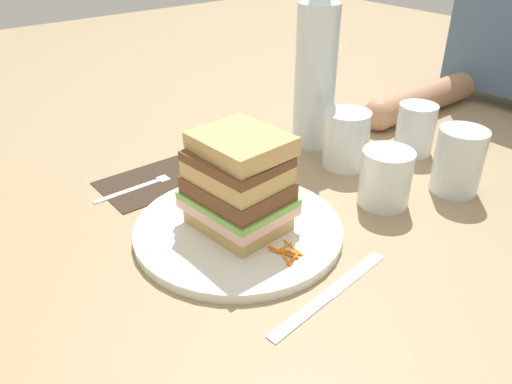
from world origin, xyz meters
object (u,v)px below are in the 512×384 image
(napkin_dark, at_px, (159,180))
(empty_tumbler_1, at_px, (415,129))
(sandwich, at_px, (238,184))
(knife, at_px, (327,295))
(main_plate, at_px, (238,229))
(juice_glass, at_px, (385,181))
(fork, at_px, (146,182))
(empty_tumbler_2, at_px, (458,161))
(water_bottle, at_px, (316,68))
(empty_tumbler_0, at_px, (346,139))

(napkin_dark, bearing_deg, empty_tumbler_1, 65.13)
(sandwich, bearing_deg, empty_tumbler_1, 91.44)
(sandwich, xyz_separation_m, napkin_dark, (-0.20, -0.01, -0.07))
(napkin_dark, distance_m, knife, 0.36)
(main_plate, distance_m, juice_glass, 0.23)
(main_plate, xyz_separation_m, empty_tumbler_1, (-0.01, 0.39, 0.04))
(sandwich, bearing_deg, napkin_dark, -176.38)
(fork, bearing_deg, empty_tumbler_2, 49.58)
(juice_glass, height_order, water_bottle, water_bottle)
(juice_glass, bearing_deg, main_plate, -107.94)
(knife, bearing_deg, empty_tumbler_1, 114.06)
(empty_tumbler_0, bearing_deg, main_plate, -78.99)
(sandwich, bearing_deg, fork, -169.92)
(napkin_dark, relative_size, fork, 1.08)
(empty_tumbler_2, bearing_deg, fork, -130.42)
(juice_glass, distance_m, empty_tumbler_1, 0.19)
(knife, relative_size, water_bottle, 0.65)
(knife, xyz_separation_m, empty_tumbler_0, (-0.21, 0.25, 0.05))
(juice_glass, bearing_deg, knife, -65.95)
(knife, bearing_deg, napkin_dark, -177.59)
(fork, relative_size, empty_tumbler_1, 1.89)
(main_plate, xyz_separation_m, juice_glass, (0.07, 0.21, 0.03))
(fork, relative_size, knife, 0.83)
(empty_tumbler_2, bearing_deg, empty_tumbler_0, -157.10)
(napkin_dark, distance_m, juice_glass, 0.35)
(napkin_dark, height_order, empty_tumbler_0, empty_tumbler_0)
(empty_tumbler_1, bearing_deg, sandwich, -88.56)
(knife, distance_m, juice_glass, 0.23)
(water_bottle, bearing_deg, napkin_dark, -99.27)
(napkin_dark, distance_m, empty_tumbler_2, 0.46)
(knife, relative_size, empty_tumbler_0, 2.12)
(knife, distance_m, water_bottle, 0.44)
(fork, xyz_separation_m, juice_glass, (0.26, 0.25, 0.03))
(empty_tumbler_0, relative_size, empty_tumbler_2, 0.95)
(knife, xyz_separation_m, empty_tumbler_2, (-0.05, 0.32, 0.05))
(knife, distance_m, empty_tumbler_2, 0.33)
(main_plate, xyz_separation_m, napkin_dark, (-0.20, -0.01, -0.00))
(water_bottle, bearing_deg, empty_tumbler_0, -11.38)
(sandwich, bearing_deg, knife, 0.94)
(napkin_dark, height_order, fork, fork)
(napkin_dark, relative_size, empty_tumbler_1, 2.05)
(empty_tumbler_0, bearing_deg, empty_tumbler_2, 22.90)
(fork, distance_m, juice_glass, 0.36)
(main_plate, height_order, knife, main_plate)
(napkin_dark, distance_m, fork, 0.02)
(main_plate, bearing_deg, empty_tumbler_0, 101.01)
(main_plate, relative_size, napkin_dark, 1.54)
(sandwich, height_order, napkin_dark, sandwich)
(fork, bearing_deg, main_plate, 9.79)
(empty_tumbler_0, height_order, empty_tumbler_2, empty_tumbler_2)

